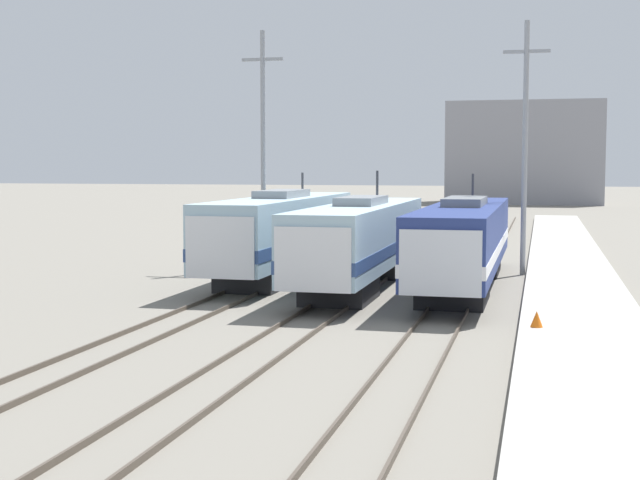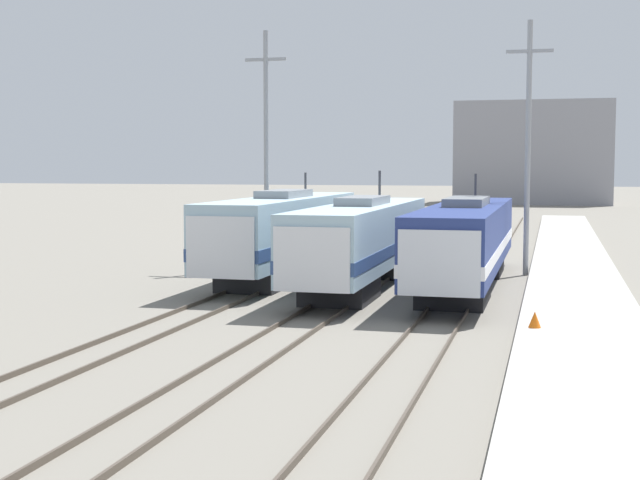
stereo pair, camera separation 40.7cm
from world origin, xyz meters
The scene contains 12 objects.
ground_plane centered at (0.00, 0.00, 0.00)m, with size 400.00×400.00×0.00m, color slate.
rail_pair_far_left centered at (-4.33, 0.00, 0.07)m, with size 1.51×120.00×0.15m.
rail_pair_center centered at (0.00, 0.00, 0.07)m, with size 1.51×120.00×0.15m.
rail_pair_far_right centered at (4.33, 0.00, 0.07)m, with size 1.51×120.00×0.15m.
locomotive_far_left centered at (-4.33, 9.27, 2.13)m, with size 3.05×16.86×4.91m.
locomotive_center centered at (0.00, 6.71, 2.04)m, with size 2.98×17.05×5.03m.
locomotive_far_right centered at (4.33, 8.02, 2.02)m, with size 3.01×19.27×4.89m.
catenary_tower_left centered at (-6.37, 13.32, 6.36)m, with size 2.19×0.25×12.10m.
catenary_tower_right centered at (6.72, 13.32, 6.36)m, with size 2.19×0.25×12.10m.
platform centered at (8.95, 0.00, 0.18)m, with size 4.00×120.00×0.35m.
traffic_cone centered at (7.47, -2.78, 0.61)m, with size 0.38×0.38×0.50m.
depot_building centered at (5.12, 97.61, 6.94)m, with size 20.72×14.54×13.88m.
Camera 1 is at (7.54, -30.46, 5.29)m, focal length 50.00 mm.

